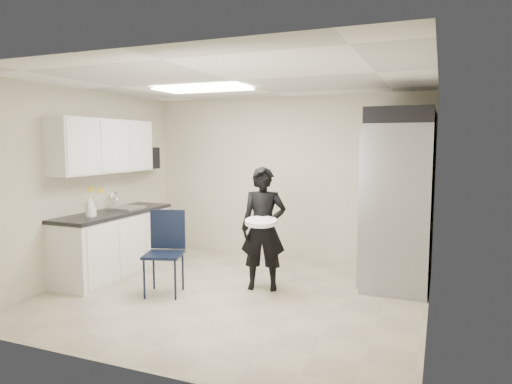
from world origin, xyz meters
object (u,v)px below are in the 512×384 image
at_px(man_tuxedo, 263,229).
at_px(folding_chair, 164,255).
at_px(commercial_fridge, 399,205).
at_px(lower_counter, 115,244).

bearing_deg(man_tuxedo, folding_chair, -162.34).
bearing_deg(commercial_fridge, folding_chair, -149.25).
bearing_deg(man_tuxedo, lower_counter, 170.00).
distance_m(folding_chair, man_tuxedo, 1.28).
bearing_deg(commercial_fridge, man_tuxedo, -150.25).
bearing_deg(folding_chair, commercial_fridge, 13.25).
height_order(folding_chair, man_tuxedo, man_tuxedo).
height_order(lower_counter, folding_chair, folding_chair).
xyz_separation_m(lower_counter, commercial_fridge, (3.78, 1.07, 0.62)).
relative_size(commercial_fridge, man_tuxedo, 1.34).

